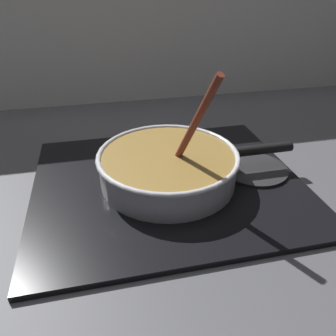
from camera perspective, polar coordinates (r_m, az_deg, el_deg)
name	(u,v)px	position (r m, az deg, el deg)	size (l,w,h in m)	color
ground	(112,291)	(0.54, -9.55, -20.15)	(2.40, 1.60, 0.04)	#4C4C51
backsplash_wall	(84,17)	(1.14, -14.23, 23.98)	(2.40, 0.02, 0.55)	silver
hob_plate	(168,183)	(0.71, 0.00, -2.57)	(0.56, 0.48, 0.01)	black
burner_ring	(168,179)	(0.70, 0.00, -1.89)	(0.16, 0.16, 0.01)	#592D0C
spare_burner	(254,169)	(0.77, 14.61, -0.14)	(0.15, 0.15, 0.01)	#262628
cooking_pan	(169,166)	(0.69, 0.14, 0.37)	(0.43, 0.29, 0.25)	silver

